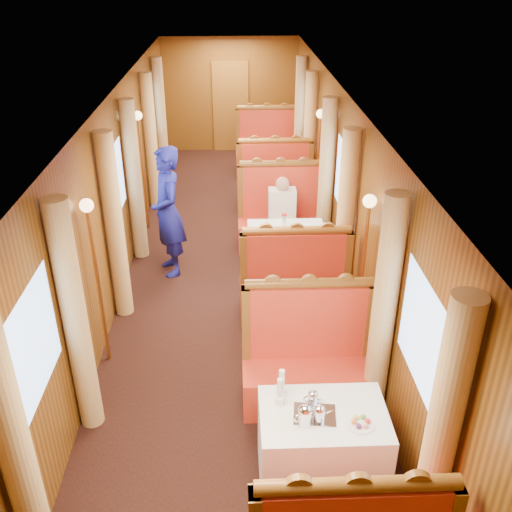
{
  "coord_description": "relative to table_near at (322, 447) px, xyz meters",
  "views": [
    {
      "loc": [
        0.06,
        -6.97,
        4.06
      ],
      "look_at": [
        0.28,
        -1.31,
        1.05
      ],
      "focal_mm": 40.0,
      "sensor_mm": 36.0,
      "label": 1
    }
  ],
  "objects": [
    {
      "name": "floor",
      "position": [
        -0.75,
        3.5,
        -0.38
      ],
      "size": [
        3.0,
        12.0,
        0.01
      ],
      "primitive_type": null,
      "color": "black",
      "rests_on": "ground"
    },
    {
      "name": "ceiling",
      "position": [
        -0.75,
        3.5,
        2.12
      ],
      "size": [
        3.0,
        12.0,
        0.01
      ],
      "primitive_type": null,
      "rotation": [
        3.14,
        0.0,
        0.0
      ],
      "color": "silver",
      "rests_on": "wall_left"
    },
    {
      "name": "wall_far",
      "position": [
        -0.75,
        9.5,
        0.88
      ],
      "size": [
        3.0,
        0.01,
        2.5
      ],
      "primitive_type": null,
      "rotation": [
        1.57,
        0.0,
        0.0
      ],
      "color": "brown",
      "rests_on": "floor"
    },
    {
      "name": "wall_left",
      "position": [
        -2.25,
        3.5,
        0.88
      ],
      "size": [
        0.01,
        12.0,
        2.5
      ],
      "primitive_type": null,
      "rotation": [
        1.57,
        0.0,
        1.57
      ],
      "color": "brown",
      "rests_on": "floor"
    },
    {
      "name": "wall_right",
      "position": [
        0.75,
        3.5,
        0.88
      ],
      "size": [
        0.01,
        12.0,
        2.5
      ],
      "primitive_type": null,
      "rotation": [
        1.57,
        0.0,
        -1.57
      ],
      "color": "brown",
      "rests_on": "floor"
    },
    {
      "name": "doorway_far",
      "position": [
        -0.75,
        9.47,
        0.62
      ],
      "size": [
        0.8,
        0.04,
        2.0
      ],
      "primitive_type": "cube",
      "color": "brown",
      "rests_on": "floor"
    },
    {
      "name": "table_near",
      "position": [
        0.0,
        0.0,
        0.0
      ],
      "size": [
        1.05,
        0.72,
        0.75
      ],
      "primitive_type": "cube",
      "color": "white",
      "rests_on": "floor"
    },
    {
      "name": "banquette_near_aft",
      "position": [
        0.0,
        1.01,
        0.05
      ],
      "size": [
        1.3,
        0.55,
        1.34
      ],
      "color": "red",
      "rests_on": "floor"
    },
    {
      "name": "table_mid",
      "position": [
        0.0,
        3.5,
        0.0
      ],
      "size": [
        1.05,
        0.72,
        0.75
      ],
      "primitive_type": "cube",
      "color": "white",
      "rests_on": "floor"
    },
    {
      "name": "banquette_mid_fwd",
      "position": [
        0.0,
        2.49,
        0.05
      ],
      "size": [
        1.3,
        0.55,
        1.34
      ],
      "color": "red",
      "rests_on": "floor"
    },
    {
      "name": "banquette_mid_aft",
      "position": [
        0.0,
        4.51,
        0.05
      ],
      "size": [
        1.3,
        0.55,
        1.34
      ],
      "color": "red",
      "rests_on": "floor"
    },
    {
      "name": "table_far",
      "position": [
        0.0,
        7.0,
        0.0
      ],
      "size": [
        1.05,
        0.72,
        0.75
      ],
      "primitive_type": "cube",
      "color": "white",
      "rests_on": "floor"
    },
    {
      "name": "banquette_far_fwd",
      "position": [
        0.0,
        5.99,
        0.05
      ],
      "size": [
        1.3,
        0.55,
        1.34
      ],
      "color": "red",
      "rests_on": "floor"
    },
    {
      "name": "banquette_far_aft",
      "position": [
        0.0,
        8.01,
        0.05
      ],
      "size": [
        1.3,
        0.55,
        1.34
      ],
      "color": "red",
      "rests_on": "floor"
    },
    {
      "name": "tea_tray",
      "position": [
        -0.08,
        -0.02,
        0.38
      ],
      "size": [
        0.37,
        0.3,
        0.01
      ],
      "primitive_type": "cube",
      "rotation": [
        0.0,
        0.0,
        -0.12
      ],
      "color": "silver",
      "rests_on": "table_near"
    },
    {
      "name": "teapot_left",
      "position": [
        -0.17,
        -0.12,
        0.45
      ],
      "size": [
        0.23,
        0.21,
        0.15
      ],
      "primitive_type": null,
      "rotation": [
        0.0,
        0.0,
        0.44
      ],
      "color": "silver",
      "rests_on": "tea_tray"
    },
    {
      "name": "teapot_right",
      "position": [
        -0.06,
        -0.09,
        0.44
      ],
      "size": [
        0.17,
        0.13,
        0.13
      ],
      "primitive_type": null,
      "rotation": [
        0.0,
        0.0,
        0.08
      ],
      "color": "silver",
      "rests_on": "tea_tray"
    },
    {
      "name": "teapot_back",
      "position": [
        -0.08,
        0.1,
        0.43
      ],
      "size": [
        0.14,
        0.11,
        0.12
      ],
      "primitive_type": null,
      "rotation": [
        0.0,
        0.0,
        0.01
      ],
      "color": "silver",
      "rests_on": "tea_tray"
    },
    {
      "name": "fruit_plate",
      "position": [
        0.27,
        -0.14,
        0.39
      ],
      "size": [
        0.23,
        0.23,
        0.05
      ],
      "rotation": [
        0.0,
        0.0,
        0.38
      ],
      "color": "white",
      "rests_on": "table_near"
    },
    {
      "name": "cup_inboard",
      "position": [
        -0.35,
        0.12,
        0.48
      ],
      "size": [
        0.08,
        0.08,
        0.26
      ],
      "rotation": [
        0.0,
        0.0,
        -0.42
      ],
      "color": "white",
      "rests_on": "table_near"
    },
    {
      "name": "cup_outboard",
      "position": [
        -0.33,
        0.23,
        0.48
      ],
      "size": [
        0.08,
        0.08,
        0.26
      ],
      "rotation": [
        0.0,
        0.0,
        0.29
      ],
      "color": "white",
      "rests_on": "table_near"
    },
    {
      "name": "rose_vase_mid",
      "position": [
        -0.04,
        3.47,
        0.55
      ],
      "size": [
        0.06,
        0.06,
        0.36
      ],
      "rotation": [
        0.0,
        0.0,
        -0.21
      ],
      "color": "silver",
      "rests_on": "table_mid"
    },
    {
      "name": "rose_vase_far",
      "position": [
        -0.04,
        7.01,
        0.55
      ],
      "size": [
        0.06,
        0.06,
        0.36
      ],
      "rotation": [
        0.0,
        0.0,
        0.15
      ],
      "color": "silver",
      "rests_on": "table_far"
    },
    {
      "name": "window_left_near",
      "position": [
        -2.24,
        0.0,
        1.07
      ],
      "size": [
        0.01,
        1.2,
        0.9
      ],
      "primitive_type": null,
      "rotation": [
        1.57,
        0.0,
        1.57
      ],
      "color": "#89ADDB",
      "rests_on": "wall_left"
    },
    {
      "name": "curtain_left_near_a",
      "position": [
        -2.13,
        -0.78,
        0.8
      ],
      "size": [
        0.22,
        0.22,
        2.35
      ],
      "primitive_type": "cylinder",
      "color": "tan",
      "rests_on": "floor"
    },
    {
      "name": "curtain_left_near_b",
      "position": [
        -2.13,
        0.78,
        0.8
      ],
      "size": [
        0.22,
        0.22,
        2.35
      ],
      "primitive_type": "cylinder",
      "color": "tan",
      "rests_on": "floor"
    },
    {
      "name": "window_right_near",
      "position": [
        0.74,
        0.0,
        1.07
      ],
      "size": [
        0.01,
        1.2,
        0.9
      ],
      "primitive_type": null,
      "rotation": [
        1.57,
        0.0,
        -1.57
      ],
      "color": "#89ADDB",
      "rests_on": "wall_right"
    },
    {
      "name": "curtain_right_near_a",
      "position": [
        0.63,
        -0.78,
        0.8
      ],
      "size": [
        0.22,
        0.22,
        2.35
      ],
      "primitive_type": "cylinder",
      "color": "tan",
      "rests_on": "floor"
    },
    {
      "name": "curtain_right_near_b",
      "position": [
        0.63,
        0.78,
        0.8
      ],
      "size": [
        0.22,
        0.22,
        2.35
      ],
      "primitive_type": "cylinder",
      "color": "tan",
      "rests_on": "floor"
    },
    {
      "name": "window_left_mid",
      "position": [
        -2.24,
        3.5,
        1.07
      ],
      "size": [
        0.01,
        1.2,
        0.9
      ],
      "primitive_type": null,
      "rotation": [
        1.57,
        0.0,
        1.57
      ],
      "color": "#89ADDB",
      "rests_on": "wall_left"
    },
    {
      "name": "curtain_left_mid_a",
      "position": [
        -2.13,
        2.72,
        0.8
      ],
      "size": [
        0.22,
        0.22,
        2.35
      ],
      "primitive_type": "cylinder",
      "color": "tan",
      "rests_on": "floor"
    },
    {
      "name": "curtain_left_mid_b",
      "position": [
        -2.13,
        4.28,
        0.8
      ],
      "size": [
        0.22,
        0.22,
        2.35
      ],
      "primitive_type": "cylinder",
      "color": "tan",
      "rests_on": "floor"
    },
    {
      "name": "window_right_mid",
      "position": [
        0.74,
        3.5,
        1.07
      ],
      "size": [
        0.01,
        1.2,
        0.9
      ],
      "primitive_type": null,
      "rotation": [
        1.57,
        0.0,
        -1.57
      ],
      "color": "#89ADDB",
      "rests_on": "wall_right"
    },
    {
      "name": "curtain_right_mid_a",
      "position": [
        0.63,
        2.72,
        0.8
      ],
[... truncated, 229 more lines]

